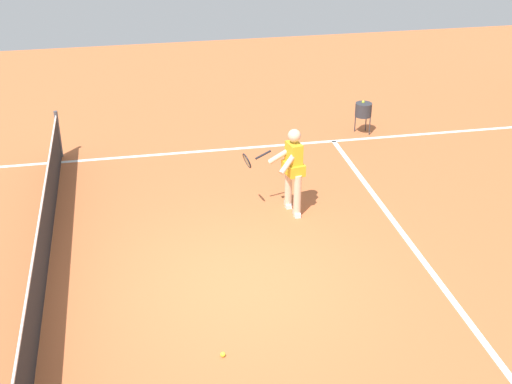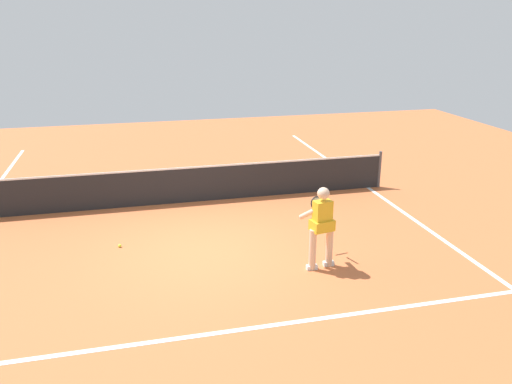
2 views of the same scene
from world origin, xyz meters
name	(u,v)px [view 2 (image 2 of 2)]	position (x,y,z in m)	size (l,w,h in m)	color
ground_plane	(203,250)	(0.00, 0.00, 0.00)	(27.19, 27.19, 0.00)	#C66638
service_line_marking	(232,331)	(0.00, -2.89, 0.00)	(9.78, 0.10, 0.01)	white
sideline_right_marking	(424,227)	(4.89, 0.00, 0.00)	(0.10, 18.92, 0.01)	white
court_net	(186,185)	(0.00, 2.85, 0.46)	(10.46, 0.08, 0.99)	#4C4C51
tennis_player	(322,224)	(1.99, -1.24, 0.85)	(0.69, 1.04, 1.55)	beige
tennis_ball_near	(120,246)	(-1.61, 0.51, 0.03)	(0.07, 0.07, 0.07)	#D1E533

